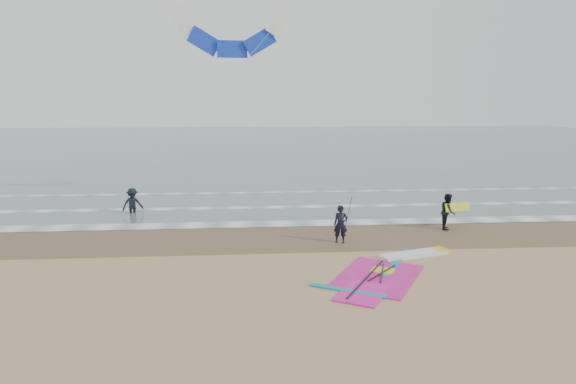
{
  "coord_description": "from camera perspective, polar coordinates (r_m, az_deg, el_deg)",
  "views": [
    {
      "loc": [
        -3.63,
        -16.03,
        6.16
      ],
      "look_at": [
        -1.98,
        5.0,
        2.2
      ],
      "focal_mm": 32.0,
      "sensor_mm": 36.0,
      "label": 1
    }
  ],
  "objects": [
    {
      "name": "surf_kite",
      "position": [
        29.65,
        -6.29,
        16.95
      ],
      "size": [
        8.82,
        2.55,
        10.04
      ],
      "color": "white",
      "rests_on": "ground"
    },
    {
      "name": "carried_kiteboard",
      "position": [
        25.14,
        18.3,
        -1.59
      ],
      "size": [
        1.3,
        0.51,
        0.39
      ],
      "color": "yellow",
      "rests_on": "ground"
    },
    {
      "name": "foam_waterline",
      "position": [
        27.42,
        3.23,
        -2.31
      ],
      "size": [
        120.0,
        9.15,
        0.02
      ],
      "color": "white",
      "rests_on": "ground"
    },
    {
      "name": "ground",
      "position": [
        17.56,
        7.85,
        -10.02
      ],
      "size": [
        120.0,
        120.0,
        0.0
      ],
      "primitive_type": "plane",
      "color": "tan",
      "rests_on": "ground"
    },
    {
      "name": "windsurf_rig",
      "position": [
        18.86,
        11.23,
        -8.52
      ],
      "size": [
        6.05,
        5.72,
        0.15
      ],
      "color": "white",
      "rests_on": "ground"
    },
    {
      "name": "sea_water",
      "position": [
        64.43,
        -1.24,
        5.16
      ],
      "size": [
        120.0,
        80.0,
        0.02
      ],
      "primitive_type": "cube",
      "color": "#47605E",
      "rests_on": "ground"
    },
    {
      "name": "person_walking",
      "position": [
        25.12,
        17.34,
        -2.07
      ],
      "size": [
        0.88,
        0.99,
        1.69
      ],
      "primitive_type": "imported",
      "rotation": [
        0.0,
        0.0,
        1.23
      ],
      "color": "black",
      "rests_on": "ground"
    },
    {
      "name": "person_wading",
      "position": [
        28.27,
        -16.92,
        -0.62
      ],
      "size": [
        1.29,
        1.11,
        1.74
      ],
      "primitive_type": "imported",
      "rotation": [
        0.0,
        0.0,
        0.51
      ],
      "color": "black",
      "rests_on": "ground"
    },
    {
      "name": "held_pole",
      "position": [
        21.82,
        6.67,
        -2.61
      ],
      "size": [
        0.17,
        0.86,
        1.82
      ],
      "color": "black",
      "rests_on": "ground"
    },
    {
      "name": "person_standing",
      "position": [
        21.86,
        5.87,
        -3.59
      ],
      "size": [
        0.64,
        0.47,
        1.62
      ],
      "primitive_type": "imported",
      "rotation": [
        0.0,
        0.0,
        -0.14
      ],
      "color": "black",
      "rests_on": "ground"
    },
    {
      "name": "wet_sand_band",
      "position": [
        23.16,
        4.7,
        -4.82
      ],
      "size": [
        120.0,
        5.0,
        0.01
      ],
      "primitive_type": "cube",
      "color": "brown",
      "rests_on": "ground"
    }
  ]
}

